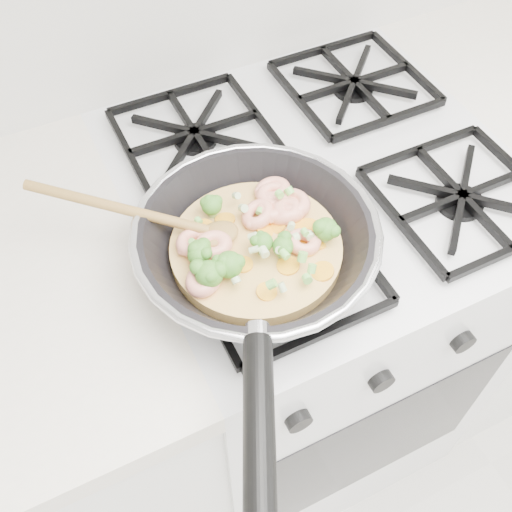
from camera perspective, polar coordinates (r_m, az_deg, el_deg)
name	(u,v)px	position (r m, az deg, el deg)	size (l,w,h in m)	color
stove	(303,318)	(1.29, 4.57, -6.00)	(0.60, 0.60, 0.92)	silver
skillet	(255,245)	(0.76, -0.11, 1.07)	(0.41, 0.51, 0.09)	black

